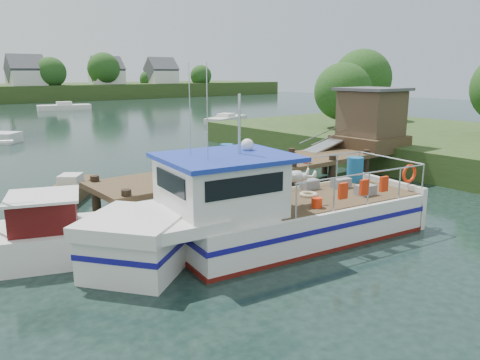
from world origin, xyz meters
TOP-DOWN VIEW (x-y plane):
  - ground_plane at (0.00, 0.00)m, footprint 160.00×160.00m
  - near_shore at (16.88, -0.73)m, footprint 16.00×30.00m
  - dock at (6.51, 0.01)m, footprint 16.60×3.00m
  - lobster_boat at (-2.61, -4.55)m, footprint 11.54×4.67m
  - work_boat at (-8.91, -1.26)m, footprint 7.48×4.38m
  - moored_rowboat at (-5.21, 4.80)m, footprint 3.09×3.46m
  - moored_far at (10.57, 52.68)m, footprint 7.44×3.94m
  - moored_c at (18.61, 25.35)m, footprint 6.30×4.36m

SIDE VIEW (x-z plane):
  - ground_plane at x=0.00m, z-range 0.00..0.00m
  - moored_c at x=18.61m, z-range -0.12..0.82m
  - moored_rowboat at x=-5.21m, z-range -0.13..0.88m
  - moored_far at x=10.57m, z-range -0.16..1.05m
  - work_boat at x=-8.91m, z-range -1.36..2.63m
  - lobster_boat at x=-2.61m, z-range -1.77..3.78m
  - near_shore at x=16.88m, z-range -1.83..5.93m
  - dock at x=6.51m, z-range -0.15..4.63m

